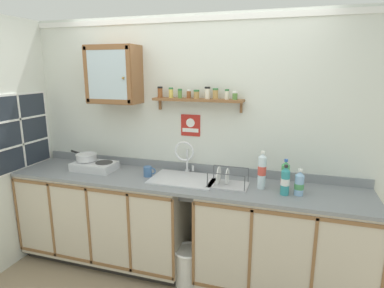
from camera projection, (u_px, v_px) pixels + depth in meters
The scene contains 19 objects.
back_wall at pixel (191, 143), 3.23m from camera, with size 3.97×0.07×2.46m.
lower_cabinet_run at pixel (107, 217), 3.34m from camera, with size 1.73×0.62×0.93m.
lower_cabinet_run_right at pixel (282, 244), 2.83m from camera, with size 1.47×0.62×0.93m.
countertop at pixel (180, 182), 2.99m from camera, with size 3.33×0.64×0.03m, color gray.
backsplash at pixel (190, 167), 3.25m from camera, with size 3.33×0.02×0.08m, color gray.
sink at pixel (184, 181), 3.03m from camera, with size 0.60×0.46×0.47m.
hot_plate_stove at pixel (94, 166), 3.27m from camera, with size 0.43×0.26×0.09m.
saucepan at pixel (86, 157), 3.31m from camera, with size 0.37×0.22×0.07m.
bottle_water_clear_0 at pixel (262, 171), 2.76m from camera, with size 0.07×0.07×0.33m.
bottle_water_blue_1 at pixel (299, 184), 2.62m from camera, with size 0.08×0.08×0.22m.
bottle_detergent_teal_2 at pixel (285, 181), 2.62m from camera, with size 0.07×0.07×0.25m.
bottle_soda_green_3 at pixel (285, 177), 2.72m from camera, with size 0.07×0.07×0.27m.
dish_rack at pixel (227, 182), 2.84m from camera, with size 0.35×0.25×0.17m.
mug at pixel (148, 171), 3.09m from camera, with size 0.12×0.08×0.10m.
wall_cabinet at pixel (114, 75), 3.15m from camera, with size 0.51×0.29×0.56m.
spice_shelf at pixel (197, 98), 3.01m from camera, with size 0.87×0.14×0.23m.
warning_sign at pixel (191, 125), 3.16m from camera, with size 0.19×0.01×0.21m.
window at pixel (21, 132), 3.28m from camera, with size 0.03×0.75×0.78m.
trash_bin at pixel (189, 266), 2.98m from camera, with size 0.28×0.28×0.36m.
Camera 1 is at (0.96, -2.38, 1.96)m, focal length 30.17 mm.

